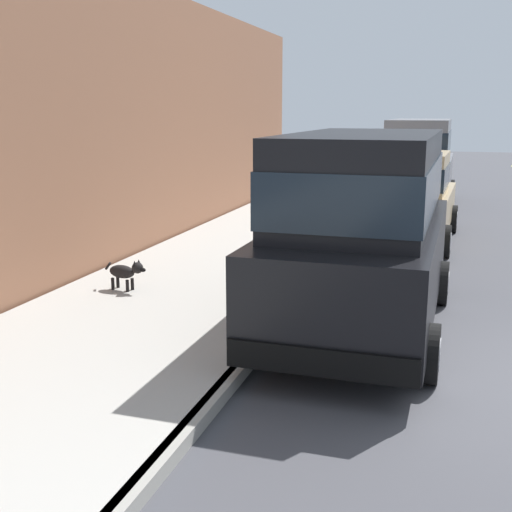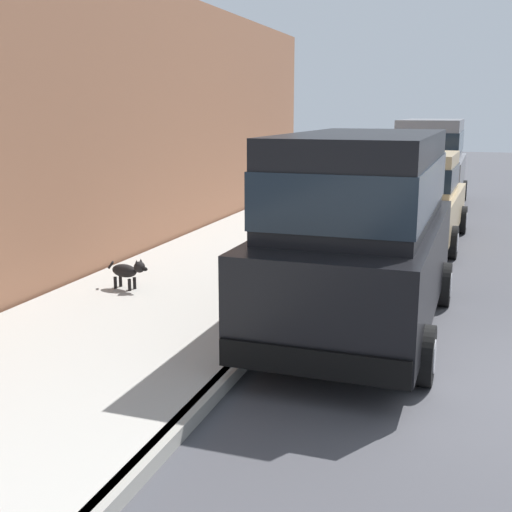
{
  "view_description": "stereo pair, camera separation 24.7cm",
  "coord_description": "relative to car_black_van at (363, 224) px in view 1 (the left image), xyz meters",
  "views": [
    {
      "loc": [
        -1.12,
        -7.13,
        2.8
      ],
      "look_at": [
        -3.65,
        1.17,
        0.85
      ],
      "focal_mm": 45.87,
      "sensor_mm": 36.0,
      "label": 1
    },
    {
      "loc": [
        -0.88,
        -7.05,
        2.8
      ],
      "look_at": [
        -3.65,
        1.17,
        0.85
      ],
      "focal_mm": 45.87,
      "sensor_mm": 36.0,
      "label": 2
    }
  ],
  "objects": [
    {
      "name": "curb",
      "position": [
        -1.0,
        -1.03,
        -1.32
      ],
      "size": [
        0.16,
        64.0,
        0.14
      ],
      "primitive_type": "cube",
      "color": "gray",
      "rests_on": "ground"
    },
    {
      "name": "car_tan_sedan",
      "position": [
        0.11,
        6.1,
        -0.41
      ],
      "size": [
        2.16,
        4.66,
        1.92
      ],
      "color": "tan",
      "rests_on": "ground"
    },
    {
      "name": "building_facade",
      "position": [
        -4.9,
        3.6,
        1.16
      ],
      "size": [
        0.5,
        20.0,
        5.11
      ],
      "primitive_type": "cube",
      "color": "#8C5B42",
      "rests_on": "ground"
    },
    {
      "name": "car_grey_van",
      "position": [
        -0.01,
        11.92,
        0.0
      ],
      "size": [
        2.16,
        4.91,
        2.52
      ],
      "color": "slate",
      "rests_on": "ground"
    },
    {
      "name": "dog_black",
      "position": [
        -3.56,
        0.35,
        -0.97
      ],
      "size": [
        0.75,
        0.27,
        0.49
      ],
      "color": "black",
      "rests_on": "sidewalk"
    },
    {
      "name": "sidewalk",
      "position": [
        -2.8,
        -1.03,
        -1.32
      ],
      "size": [
        3.6,
        64.0,
        0.14
      ],
      "primitive_type": "cube",
      "color": "#A8A59E",
      "rests_on": "ground"
    },
    {
      "name": "car_black_van",
      "position": [
        0.0,
        0.0,
        0.0
      ],
      "size": [
        2.18,
        4.92,
        2.52
      ],
      "color": "black",
      "rests_on": "ground"
    }
  ]
}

